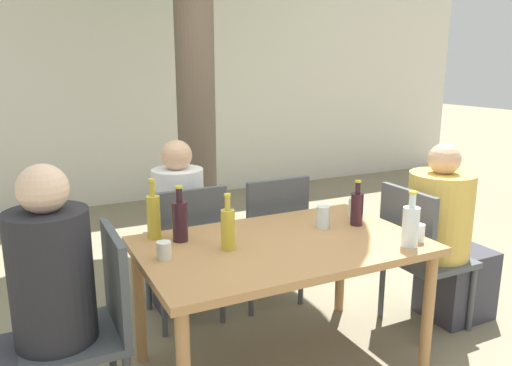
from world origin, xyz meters
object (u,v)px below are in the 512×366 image
(patio_chair_1, at_px, (419,250))
(wine_bottle_2, at_px, (180,220))
(patio_chair_2, at_px, (187,247))
(person_seated_2, at_px, (175,235))
(patio_chair_3, at_px, (270,233))
(drinking_glass_0, at_px, (354,208))
(water_bottle_4, at_px, (411,225))
(oil_cruet_3, at_px, (228,228))
(drinking_glass_2, at_px, (323,217))
(patio_chair_0, at_px, (92,319))
(drinking_glass_1, at_px, (164,250))
(wine_bottle_1, at_px, (357,208))
(drinking_glass_3, at_px, (419,233))
(dining_table_front, at_px, (281,256))
(oil_cruet_0, at_px, (154,215))
(person_seated_0, at_px, (35,323))
(person_seated_1, at_px, (447,242))

(patio_chair_1, bearing_deg, wine_bottle_2, 80.09)
(patio_chair_2, distance_m, person_seated_2, 0.24)
(patio_chair_2, relative_size, person_seated_2, 0.78)
(patio_chair_3, bearing_deg, drinking_glass_0, 122.54)
(water_bottle_4, bearing_deg, oil_cruet_3, 156.29)
(patio_chair_2, height_order, oil_cruet_3, oil_cruet_3)
(water_bottle_4, height_order, drinking_glass_0, water_bottle_4)
(drinking_glass_0, relative_size, drinking_glass_2, 0.91)
(patio_chair_1, xyz_separation_m, drinking_glass_2, (-0.64, 0.10, 0.27))
(patio_chair_0, xyz_separation_m, drinking_glass_1, (0.35, 0.05, 0.25))
(wine_bottle_1, height_order, drinking_glass_2, wine_bottle_1)
(drinking_glass_0, bearing_deg, drinking_glass_3, -86.51)
(dining_table_front, xyz_separation_m, drinking_glass_1, (-0.61, 0.05, 0.12))
(patio_chair_2, xyz_separation_m, patio_chair_3, (0.58, 0.00, 0.00))
(oil_cruet_0, distance_m, drinking_glass_1, 0.32)
(person_seated_2, height_order, oil_cruet_0, person_seated_2)
(water_bottle_4, bearing_deg, person_seated_0, 168.98)
(patio_chair_2, bearing_deg, wine_bottle_2, 68.33)
(patio_chair_0, bearing_deg, water_bottle_4, 77.33)
(person_seated_1, relative_size, drinking_glass_3, 12.07)
(person_seated_1, relative_size, drinking_glass_0, 10.18)
(person_seated_2, bearing_deg, oil_cruet_3, 90.18)
(patio_chair_0, bearing_deg, patio_chair_3, 118.57)
(drinking_glass_3, bearing_deg, patio_chair_2, 133.07)
(wine_bottle_2, relative_size, drinking_glass_0, 2.59)
(person_seated_0, bearing_deg, patio_chair_1, 90.00)
(person_seated_0, bearing_deg, patio_chair_2, 127.09)
(drinking_glass_0, bearing_deg, patio_chair_3, 122.54)
(person_seated_0, relative_size, drinking_glass_0, 10.80)
(patio_chair_2, xyz_separation_m, drinking_glass_1, (-0.32, -0.63, 0.25))
(person_seated_2, bearing_deg, drinking_glass_2, 126.48)
(wine_bottle_2, bearing_deg, dining_table_front, -28.22)
(oil_cruet_0, distance_m, wine_bottle_2, 0.15)
(person_seated_2, height_order, drinking_glass_3, person_seated_2)
(wine_bottle_2, bearing_deg, patio_chair_0, -153.44)
(patio_chair_2, relative_size, water_bottle_4, 3.15)
(wine_bottle_2, bearing_deg, oil_cruet_3, -51.56)
(wine_bottle_2, bearing_deg, oil_cruet_0, 137.05)
(person_seated_2, bearing_deg, drinking_glass_0, 140.76)
(patio_chair_2, distance_m, patio_chair_3, 0.58)
(patio_chair_0, height_order, oil_cruet_3, oil_cruet_3)
(patio_chair_1, distance_m, wine_bottle_2, 1.48)
(dining_table_front, height_order, wine_bottle_2, wine_bottle_2)
(person_seated_0, height_order, person_seated_1, person_seated_0)
(patio_chair_2, distance_m, person_seated_1, 1.63)
(patio_chair_2, xyz_separation_m, person_seated_1, (1.48, -0.68, 0.01))
(wine_bottle_1, xyz_separation_m, water_bottle_4, (0.03, -0.40, 0.01))
(person_seated_1, bearing_deg, drinking_glass_1, 88.48)
(person_seated_0, distance_m, drinking_glass_2, 1.53)
(dining_table_front, height_order, drinking_glass_0, drinking_glass_0)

